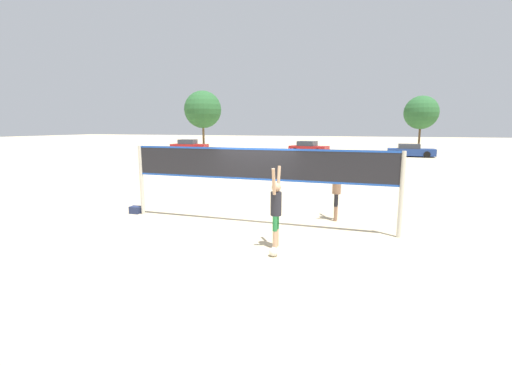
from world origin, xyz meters
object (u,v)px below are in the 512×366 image
at_px(player_spiker, 276,206).
at_px(gear_bag, 136,210).
at_px(volleyball, 273,252).
at_px(parked_car_far, 410,151).
at_px(tree_right_cluster, 421,113).
at_px(player_blocker, 337,186).
at_px(tree_left_cluster, 203,110).
at_px(parked_car_near, 189,146).
at_px(volleyball_net, 256,170).
at_px(parked_car_mid, 309,148).

xyz_separation_m(player_spiker, gear_bag, (-5.65, 1.86, -0.97)).
relative_size(volleyball, parked_car_far, 0.05).
distance_m(gear_bag, tree_right_cluster, 38.02).
xyz_separation_m(player_blocker, tree_left_cluster, (-21.22, 33.16, 4.24)).
relative_size(player_spiker, parked_car_far, 0.45).
bearing_deg(gear_bag, volleyball, -23.22).
bearing_deg(parked_car_near, player_blocker, -58.59).
height_order(volleyball_net, player_spiker, volleyball_net).
height_order(parked_car_near, parked_car_mid, parked_car_near).
height_order(tree_left_cluster, tree_right_cluster, tree_left_cluster).
bearing_deg(parked_car_far, player_blocker, -98.59).
bearing_deg(parked_car_far, gear_bag, -110.88).
xyz_separation_m(player_blocker, parked_car_mid, (-5.38, 27.88, -0.53)).
bearing_deg(parked_car_mid, volleyball, -71.17).
xyz_separation_m(player_spiker, tree_right_cluster, (8.14, 36.99, 3.59)).
bearing_deg(volleyball, volleyball_net, 116.52).
distance_m(player_spiker, parked_car_far, 30.76).
bearing_deg(volleyball_net, parked_car_mid, 95.90).
bearing_deg(volleyball_net, gear_bag, 179.77).
distance_m(volleyball, tree_left_cluster, 42.32).
bearing_deg(player_spiker, tree_right_cluster, -12.41).
relative_size(player_blocker, parked_car_near, 0.48).
xyz_separation_m(volleyball_net, volleyball, (1.22, -2.45, -1.63)).
relative_size(gear_bag, parked_car_mid, 0.08).
height_order(volleyball, parked_car_far, parked_car_far).
bearing_deg(tree_right_cluster, parked_car_near, -165.24).
bearing_deg(tree_left_cluster, parked_car_near, -79.73).
bearing_deg(parked_car_far, parked_car_mid, 177.54).
distance_m(player_spiker, tree_left_cluster, 41.62).
xyz_separation_m(volleyball_net, gear_bag, (-4.54, 0.02, -1.61)).
distance_m(player_blocker, parked_car_far, 27.48).
bearing_deg(gear_bag, tree_left_cluster, 112.60).
bearing_deg(tree_left_cluster, player_blocker, -57.38).
bearing_deg(parked_car_mid, parked_car_far, 6.32).
height_order(volleyball, gear_bag, gear_bag).
distance_m(volleyball_net, parked_car_near, 33.18).
xyz_separation_m(tree_left_cluster, tree_right_cluster, (28.11, 0.73, -0.72)).
bearing_deg(tree_left_cluster, gear_bag, -67.40).
xyz_separation_m(player_spiker, parked_car_far, (6.49, 30.07, -0.50)).
distance_m(volleyball_net, parked_car_far, 29.26).
height_order(parked_car_mid, tree_left_cluster, tree_left_cluster).
height_order(volleyball_net, tree_left_cluster, tree_left_cluster).
bearing_deg(volleyball_net, player_blocker, 27.98).
height_order(player_blocker, parked_car_near, player_blocker).
relative_size(parked_car_near, tree_right_cluster, 0.69).
bearing_deg(tree_right_cluster, volleyball_net, -104.76).
xyz_separation_m(volleyball, gear_bag, (-5.76, 2.47, 0.02)).
relative_size(player_spiker, tree_left_cluster, 0.26).
xyz_separation_m(player_spiker, player_blocker, (1.25, 3.09, 0.07)).
relative_size(volleyball_net, gear_bag, 23.22).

